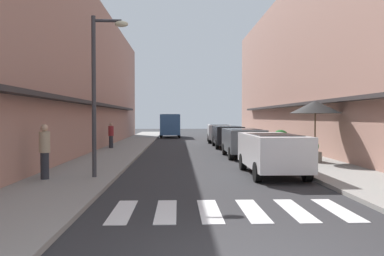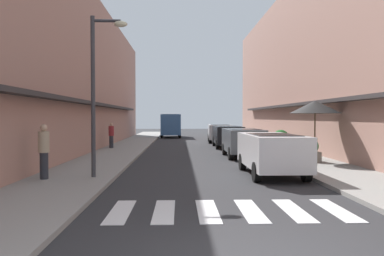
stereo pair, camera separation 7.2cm
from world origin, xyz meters
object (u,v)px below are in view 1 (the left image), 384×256
object	(u,v)px
planter_midblock	(311,150)
pedestrian_walking_near	(45,150)
parked_car_far	(227,134)
parked_car_distant	(219,131)
parked_car_mid	(243,140)
planter_far	(281,141)
delivery_van	(170,124)
street_lamp	(100,79)
parked_car_near	(272,149)
cafe_umbrella	(315,107)
pedestrian_walking_far	(111,135)

from	to	relation	value
planter_midblock	pedestrian_walking_near	world-z (taller)	pedestrian_walking_near
parked_car_far	parked_car_distant	bearing A→B (deg)	90.00
parked_car_mid	pedestrian_walking_near	world-z (taller)	pedestrian_walking_near
parked_car_far	planter_far	size ratio (longest dim) A/B	3.67
delivery_van	street_lamp	world-z (taller)	street_lamp
delivery_van	street_lamp	distance (m)	27.77
parked_car_near	street_lamp	size ratio (longest dim) A/B	0.85
parked_car_near	parked_car_distant	distance (m)	18.30
parked_car_distant	pedestrian_walking_near	bearing A→B (deg)	-110.92
parked_car_distant	planter_far	size ratio (longest dim) A/B	3.59
planter_midblock	delivery_van	bearing A→B (deg)	105.83
cafe_umbrella	parked_car_mid	bearing A→B (deg)	132.51
planter_midblock	planter_far	distance (m)	5.04
parked_car_distant	planter_far	world-z (taller)	parked_car_distant
planter_far	pedestrian_walking_far	bearing A→B (deg)	163.82
parked_car_near	parked_car_far	size ratio (longest dim) A/B	0.97
parked_car_near	pedestrian_walking_far	xyz separation A→B (m)	(-7.56, 11.23, 0.03)
parked_car_near	planter_midblock	world-z (taller)	parked_car_near
street_lamp	delivery_van	bearing A→B (deg)	86.51
parked_car_distant	planter_midblock	bearing A→B (deg)	-80.60
parked_car_mid	planter_midblock	distance (m)	3.91
street_lamp	pedestrian_walking_far	size ratio (longest dim) A/B	3.27
parked_car_distant	planter_far	xyz separation A→B (m)	(2.48, -9.99, -0.23)
parked_car_near	planter_far	bearing A→B (deg)	73.36
cafe_umbrella	planter_far	xyz separation A→B (m)	(-0.21, 4.99, -1.80)
delivery_van	street_lamp	xyz separation A→B (m)	(-1.69, -27.65, 1.91)
parked_car_distant	delivery_van	world-z (taller)	delivery_van
parked_car_distant	pedestrian_walking_near	distance (m)	21.01
planter_midblock	pedestrian_walking_near	xyz separation A→B (m)	(-9.99, -4.60, 0.42)
parked_car_near	planter_midblock	xyz separation A→B (m)	(2.49, 3.27, -0.32)
street_lamp	planter_far	xyz separation A→B (m)	(8.34, 9.23, -2.62)
parked_car_distant	pedestrian_walking_near	world-z (taller)	pedestrian_walking_near
parked_car_mid	planter_far	world-z (taller)	parked_car_mid
planter_far	pedestrian_walking_far	size ratio (longest dim) A/B	0.77
delivery_van	planter_midblock	xyz separation A→B (m)	(6.65, -23.46, -0.80)
parked_car_mid	delivery_van	world-z (taller)	delivery_van
planter_midblock	pedestrian_walking_far	bearing A→B (deg)	141.65
street_lamp	planter_midblock	distance (m)	9.72
pedestrian_walking_near	parked_car_distant	bearing A→B (deg)	-39.90
delivery_van	planter_midblock	size ratio (longest dim) A/B	5.31
delivery_van	pedestrian_walking_far	world-z (taller)	delivery_van
parked_car_mid	parked_car_far	distance (m)	6.51
parked_car_mid	planter_midblock	xyz separation A→B (m)	(2.49, -2.99, -0.31)
parked_car_mid	parked_car_distant	bearing A→B (deg)	90.00
street_lamp	planter_midblock	xyz separation A→B (m)	(8.34, 4.19, -2.71)
planter_midblock	planter_far	bearing A→B (deg)	90.04
parked_car_mid	parked_car_distant	xyz separation A→B (m)	(-0.00, 12.03, 0.00)
pedestrian_walking_far	planter_midblock	bearing A→B (deg)	98.49
parked_car_distant	street_lamp	distance (m)	20.22
parked_car_near	parked_car_mid	bearing A→B (deg)	90.00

